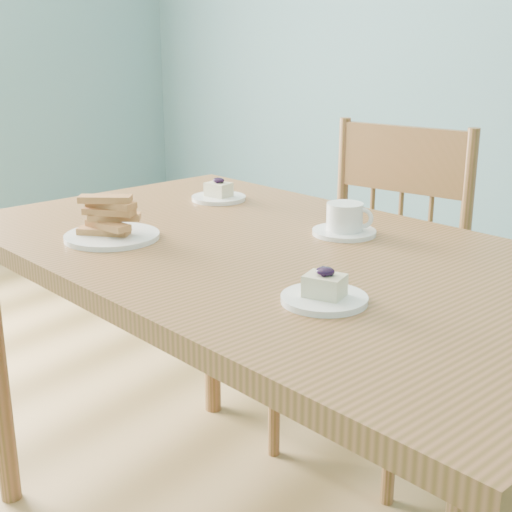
# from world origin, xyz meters

# --- Properties ---
(dining_table) EXTENTS (1.66, 1.12, 0.82)m
(dining_table) POSITION_xyz_m (0.29, 0.04, 0.74)
(dining_table) COLOR brown
(dining_table) RESTS_ON ground
(dining_chair) EXTENTS (0.46, 0.44, 1.01)m
(dining_chair) POSITION_xyz_m (0.20, 0.66, 0.52)
(dining_chair) COLOR brown
(dining_chair) RESTS_ON ground
(cheesecake_plate_near) EXTENTS (0.15, 0.15, 0.06)m
(cheesecake_plate_near) POSITION_xyz_m (0.54, -0.17, 0.84)
(cheesecake_plate_near) COLOR white
(cheesecake_plate_near) RESTS_ON dining_table
(cheesecake_plate_far) EXTENTS (0.15, 0.15, 0.06)m
(cheesecake_plate_far) POSITION_xyz_m (-0.12, 0.32, 0.84)
(cheesecake_plate_far) COLOR white
(cheesecake_plate_far) RESTS_ON dining_table
(coffee_cup) EXTENTS (0.15, 0.15, 0.07)m
(coffee_cup) POSITION_xyz_m (0.35, 0.23, 0.85)
(coffee_cup) COLOR white
(coffee_cup) RESTS_ON dining_table
(biscotti_plate) EXTENTS (0.21, 0.21, 0.10)m
(biscotti_plate) POSITION_xyz_m (-0.05, -0.13, 0.85)
(biscotti_plate) COLOR white
(biscotti_plate) RESTS_ON dining_table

